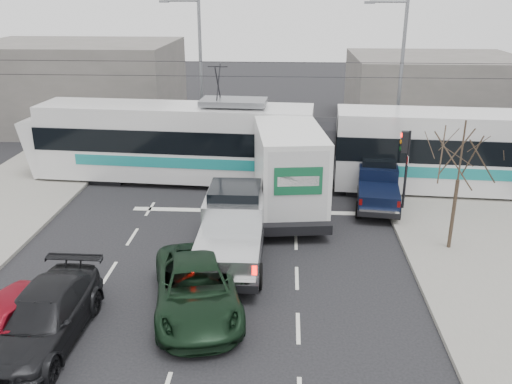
# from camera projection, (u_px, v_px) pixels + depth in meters

# --- Properties ---
(ground) EXTENTS (120.00, 120.00, 0.00)m
(ground) POSITION_uv_depth(u_px,v_px,m) (249.00, 277.00, 19.11)
(ground) COLOR black
(ground) RESTS_ON ground
(sidewalk_right) EXTENTS (6.00, 60.00, 0.15)m
(sidewalk_right) POSITION_uv_depth(u_px,v_px,m) (510.00, 282.00, 18.59)
(sidewalk_right) COLOR gray
(sidewalk_right) RESTS_ON ground
(rails) EXTENTS (60.00, 1.60, 0.03)m
(rails) POSITION_uv_depth(u_px,v_px,m) (262.00, 182.00, 28.45)
(rails) COLOR #33302D
(rails) RESTS_ON ground
(building_left) EXTENTS (14.00, 10.00, 6.00)m
(building_left) POSITION_uv_depth(u_px,v_px,m) (78.00, 85.00, 39.38)
(building_left) COLOR slate
(building_left) RESTS_ON ground
(building_right) EXTENTS (12.00, 10.00, 5.00)m
(building_right) POSITION_uv_depth(u_px,v_px,m) (433.00, 90.00, 40.01)
(building_right) COLOR slate
(building_right) RESTS_ON ground
(bare_tree) EXTENTS (2.40, 2.40, 5.00)m
(bare_tree) POSITION_uv_depth(u_px,v_px,m) (461.00, 157.00, 19.70)
(bare_tree) COLOR #47382B
(bare_tree) RESTS_ON ground
(traffic_signal) EXTENTS (0.44, 0.44, 3.60)m
(traffic_signal) POSITION_uv_depth(u_px,v_px,m) (405.00, 153.00, 23.87)
(traffic_signal) COLOR black
(traffic_signal) RESTS_ON ground
(street_lamp_near) EXTENTS (2.38, 0.25, 9.00)m
(street_lamp_near) POSITION_uv_depth(u_px,v_px,m) (398.00, 74.00, 30.00)
(street_lamp_near) COLOR slate
(street_lamp_near) RESTS_ON ground
(street_lamp_far) EXTENTS (2.38, 0.25, 9.00)m
(street_lamp_far) POSITION_uv_depth(u_px,v_px,m) (198.00, 67.00, 32.50)
(street_lamp_far) COLOR slate
(street_lamp_far) RESTS_ON ground
(catenary) EXTENTS (60.00, 0.20, 7.00)m
(catenary) POSITION_uv_depth(u_px,v_px,m) (262.00, 109.00, 27.09)
(catenary) COLOR black
(catenary) RESTS_ON ground
(tram) EXTENTS (29.40, 4.93, 5.97)m
(tram) POSITION_uv_depth(u_px,v_px,m) (323.00, 146.00, 27.14)
(tram) COLOR silver
(tram) RESTS_ON ground
(silver_pickup) EXTENTS (2.43, 6.69, 2.43)m
(silver_pickup) POSITION_uv_depth(u_px,v_px,m) (233.00, 224.00, 20.41)
(silver_pickup) COLOR black
(silver_pickup) RESTS_ON ground
(box_truck) EXTENTS (3.67, 8.17, 3.95)m
(box_truck) POSITION_uv_depth(u_px,v_px,m) (287.00, 169.00, 24.32)
(box_truck) COLOR black
(box_truck) RESTS_ON ground
(navy_pickup) EXTENTS (2.38, 5.09, 2.07)m
(navy_pickup) POSITION_uv_depth(u_px,v_px,m) (378.00, 183.00, 25.29)
(navy_pickup) COLOR black
(navy_pickup) RESTS_ON ground
(green_car) EXTENTS (3.68, 5.97, 1.54)m
(green_car) POSITION_uv_depth(u_px,v_px,m) (197.00, 288.00, 16.90)
(green_car) COLOR black
(green_car) RESTS_ON ground
(red_car) EXTENTS (3.58, 4.97, 1.57)m
(red_car) POSITION_uv_depth(u_px,v_px,m) (5.00, 321.00, 15.21)
(red_car) COLOR maroon
(red_car) RESTS_ON ground
(dark_car) EXTENTS (2.24, 5.34, 1.54)m
(dark_car) POSITION_uv_depth(u_px,v_px,m) (43.00, 318.00, 15.34)
(dark_car) COLOR black
(dark_car) RESTS_ON ground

